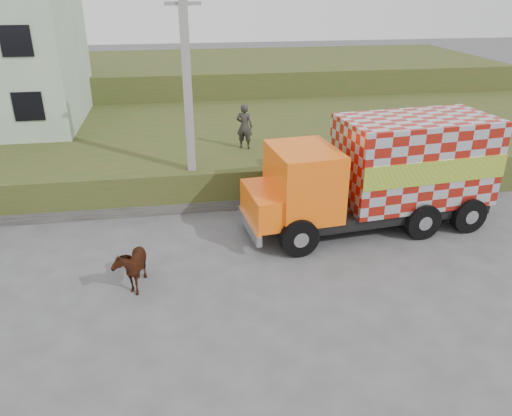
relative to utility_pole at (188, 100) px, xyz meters
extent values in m
plane|color=#474749|center=(1.00, -4.60, -4.08)|extent=(120.00, 120.00, 0.00)
cube|color=#304A18|center=(1.00, 5.40, -3.33)|extent=(40.00, 12.00, 1.50)
cube|color=#304A18|center=(1.00, 17.40, -2.58)|extent=(40.00, 12.00, 3.00)
cube|color=#595651|center=(-1.00, -0.40, -3.88)|extent=(16.00, 0.50, 0.40)
cube|color=gray|center=(0.00, 0.00, -0.08)|extent=(0.30, 0.30, 8.00)
cube|color=gray|center=(0.00, 0.00, 3.12)|extent=(1.20, 0.12, 0.12)
cube|color=black|center=(6.13, -2.64, -3.35)|extent=(7.77, 3.23, 0.39)
cube|color=#FF610D|center=(3.48, -2.93, -2.13)|extent=(2.26, 2.75, 2.22)
cube|color=#FF610D|center=(2.21, -3.06, -2.80)|extent=(1.35, 2.44, 1.00)
cube|color=silver|center=(7.45, -2.50, -1.74)|extent=(5.36, 3.19, 2.89)
cube|color=yellow|center=(7.60, -3.85, -1.74)|extent=(5.08, 0.59, 0.78)
cube|color=yellow|center=(7.31, -1.15, -1.74)|extent=(5.08, 0.59, 0.78)
cube|color=silver|center=(1.66, -3.12, -3.46)|extent=(0.44, 2.56, 0.33)
cylinder|color=black|center=(3.06, -4.25, -3.46)|extent=(1.26, 0.52, 1.22)
cylinder|color=black|center=(2.79, -1.72, -3.46)|extent=(1.26, 0.52, 1.22)
cylinder|color=black|center=(7.37, -3.79, -3.46)|extent=(1.26, 0.52, 1.22)
cylinder|color=black|center=(7.09, -1.25, -3.46)|extent=(1.26, 0.52, 1.22)
cylinder|color=black|center=(9.13, -3.60, -3.46)|extent=(1.26, 0.52, 1.22)
cylinder|color=black|center=(8.86, -1.06, -3.46)|extent=(1.26, 0.52, 1.22)
imported|color=#371B0D|center=(-1.96, -5.17, -3.41)|extent=(0.93, 1.67, 1.34)
imported|color=#292624|center=(2.29, 2.24, -1.64)|extent=(0.80, 0.69, 1.86)
camera|label=1|loc=(-0.48, -17.55, 3.79)|focal=35.00mm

